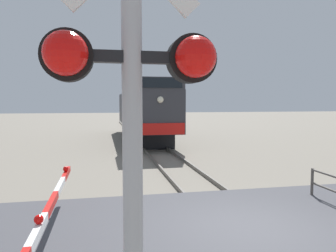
{
  "coord_description": "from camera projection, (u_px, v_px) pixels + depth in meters",
  "views": [
    {
      "loc": [
        -3.12,
        -6.32,
        2.89
      ],
      "look_at": [
        -0.88,
        4.69,
        2.05
      ],
      "focal_mm": 34.64,
      "sensor_mm": 36.0,
      "label": 1
    }
  ],
  "objects": [
    {
      "name": "ground_plane",
      "position": [
        251.0,
        235.0,
        7.01
      ],
      "size": [
        160.0,
        160.0,
        0.0
      ],
      "primitive_type": "plane",
      "color": "gray"
    },
    {
      "name": "rail_track_left",
      "position": [
        220.0,
        235.0,
        6.86
      ],
      "size": [
        0.08,
        80.0,
        0.15
      ],
      "primitive_type": "cube",
      "color": "#59544C",
      "rests_on": "ground_plane"
    },
    {
      "name": "rail_track_right",
      "position": [
        281.0,
        229.0,
        7.15
      ],
      "size": [
        0.08,
        80.0,
        0.15
      ],
      "primitive_type": "cube",
      "color": "#59544C",
      "rests_on": "ground_plane"
    },
    {
      "name": "road_surface",
      "position": [
        251.0,
        232.0,
        7.0
      ],
      "size": [
        36.0,
        5.89,
        0.17
      ],
      "primitive_type": "cube",
      "color": "#47474C",
      "rests_on": "ground_plane"
    },
    {
      "name": "locomotive",
      "position": [
        144.0,
        111.0,
        24.62
      ],
      "size": [
        2.88,
        14.96,
        4.25
      ],
      "color": "black",
      "rests_on": "ground_plane"
    },
    {
      "name": "crossing_signal",
      "position": [
        133.0,
        118.0,
        2.2
      ],
      "size": [
        1.18,
        0.33,
        4.41
      ],
      "color": "#ADADB2",
      "rests_on": "ground_plane"
    }
  ]
}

